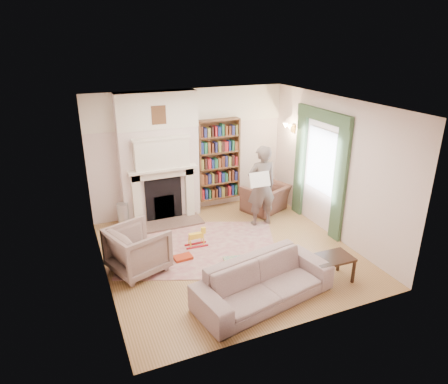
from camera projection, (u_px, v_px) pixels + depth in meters
name	position (u px, v px, depth m)	size (l,w,h in m)	color
floor	(229.00, 253.00, 7.60)	(4.50, 4.50, 0.00)	brown
ceiling	(230.00, 104.00, 6.57)	(4.50, 4.50, 0.00)	white
wall_back	(190.00, 152.00, 9.01)	(4.50, 4.50, 0.00)	silver
wall_front	(299.00, 239.00, 5.15)	(4.50, 4.50, 0.00)	silver
wall_left	(98.00, 203.00, 6.27)	(4.50, 4.50, 0.00)	silver
wall_right	(333.00, 168.00, 7.89)	(4.50, 4.50, 0.00)	silver
fireplace	(159.00, 158.00, 8.57)	(1.70, 0.58, 2.80)	silver
bookcase	(218.00, 160.00, 9.22)	(1.00, 0.24, 1.85)	brown
window	(321.00, 161.00, 8.21)	(0.02, 0.90, 1.30)	silver
curtain_left	(340.00, 183.00, 7.69)	(0.07, 0.32, 2.40)	#334C30
curtain_right	(300.00, 163.00, 8.89)	(0.07, 0.32, 2.40)	#334C30
pelmet	(323.00, 116.00, 7.86)	(0.09, 1.70, 0.24)	#334C30
wall_sconce	(286.00, 129.00, 8.92)	(0.20, 0.24, 0.24)	gold
rug	(200.00, 247.00, 7.77)	(2.90, 2.23, 0.01)	#BFAE90
armchair_reading	(266.00, 198.00, 9.32)	(0.96, 0.84, 0.62)	#462E25
armchair_left	(138.00, 249.00, 6.89)	(0.87, 0.90, 0.82)	#A59888
sofa	(264.00, 282.00, 6.13)	(2.21, 0.87, 0.65)	#B6A696
man_reading	(261.00, 186.00, 8.43)	(0.65, 0.42, 1.77)	#5C504A
newspaper	(260.00, 179.00, 8.12)	(0.44, 0.02, 0.31)	white
coffee_table	(330.00, 269.00, 6.65)	(0.70, 0.45, 0.45)	#331A12
paraffin_heater	(123.00, 215.00, 8.50)	(0.24, 0.24, 0.55)	#ABAFB3
rocking_horse	(196.00, 238.00, 7.74)	(0.44, 0.18, 0.39)	yellow
board_game	(234.00, 261.00, 7.25)	(0.35, 0.35, 0.03)	#DDC04E
game_box_lid	(183.00, 257.00, 7.35)	(0.33, 0.22, 0.06)	#A22C12
comic_annuals	(249.00, 259.00, 7.34)	(0.82, 0.50, 0.02)	red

